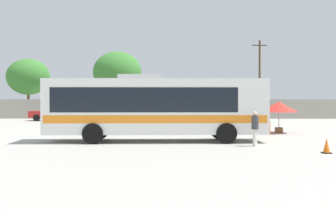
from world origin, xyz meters
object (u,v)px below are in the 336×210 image
parked_car_second_grey (114,113)px  parked_car_rightmost_black (240,113)px  utility_pole_near (260,77)px  parked_car_third_red (171,113)px  vendor_umbrella_near_gate_red (279,107)px  coach_bus_white_orange (153,106)px  roadside_tree_left (28,77)px  traffic_cone_on_apron (327,146)px  parked_car_leftmost_red (54,113)px  attendant_by_bus_door (255,126)px  roadside_tree_midleft (117,72)px

parked_car_second_grey → parked_car_rightmost_black: bearing=-1.2°
parked_car_second_grey → utility_pole_near: size_ratio=0.50×
parked_car_third_red → vendor_umbrella_near_gate_red: bearing=-63.0°
coach_bus_white_orange → parked_car_third_red: size_ratio=2.83×
roadside_tree_left → utility_pole_near: bearing=-4.5°
coach_bus_white_orange → roadside_tree_left: roadside_tree_left is taller
traffic_cone_on_apron → parked_car_second_grey: bearing=116.9°
utility_pole_near → roadside_tree_left: 28.40m
coach_bus_white_orange → parked_car_rightmost_black: 20.91m
roadside_tree_left → vendor_umbrella_near_gate_red: bearing=-44.4°
parked_car_leftmost_red → utility_pole_near: bearing=20.5°
parked_car_second_grey → parked_car_rightmost_black: 12.62m
attendant_by_bus_door → parked_car_leftmost_red: attendant_by_bus_door is taller
attendant_by_bus_door → vendor_umbrella_near_gate_red: bearing=67.6°
attendant_by_bus_door → roadside_tree_left: bearing=124.6°
vendor_umbrella_near_gate_red → traffic_cone_on_apron: 9.93m
vendor_umbrella_near_gate_red → utility_pole_near: (3.40, 22.13, 3.04)m
coach_bus_white_orange → attendant_by_bus_door: 5.43m
utility_pole_near → traffic_cone_on_apron: utility_pole_near is taller
vendor_umbrella_near_gate_red → parked_car_third_red: vendor_umbrella_near_gate_red is taller
parked_car_third_red → roadside_tree_midleft: roadside_tree_midleft is taller
coach_bus_white_orange → attendant_by_bus_door: size_ratio=6.93×
vendor_umbrella_near_gate_red → roadside_tree_left: (-24.91, 24.36, 3.19)m
parked_car_leftmost_red → parked_car_third_red: parked_car_third_red is taller
parked_car_third_red → parked_car_leftmost_red: bearing=-179.7°
attendant_by_bus_door → parked_car_third_red: bearing=100.8°
parked_car_second_grey → parked_car_third_red: bearing=-4.9°
coach_bus_white_orange → parked_car_third_red: coach_bus_white_orange is taller
parked_car_second_grey → parked_car_rightmost_black: (12.62, -0.26, 0.03)m
parked_car_leftmost_red → roadside_tree_midleft: roadside_tree_midleft is taller
roadside_tree_midleft → traffic_cone_on_apron: roadside_tree_midleft is taller
coach_bus_white_orange → traffic_cone_on_apron: coach_bus_white_orange is taller
roadside_tree_midleft → coach_bus_white_orange: bearing=-78.3°
vendor_umbrella_near_gate_red → parked_car_leftmost_red: bearing=143.4°
parked_car_rightmost_black → utility_pole_near: utility_pole_near is taller
utility_pole_near → roadside_tree_left: (-28.31, 2.23, 0.15)m
vendor_umbrella_near_gate_red → parked_car_second_grey: vendor_umbrella_near_gate_red is taller
parked_car_third_red → traffic_cone_on_apron: bearing=-74.6°
parked_car_third_red → utility_pole_near: size_ratio=0.45×
parked_car_second_grey → roadside_tree_left: bearing=140.5°
vendor_umbrella_near_gate_red → utility_pole_near: size_ratio=0.27×
parked_car_leftmost_red → parked_car_third_red: (11.56, 0.05, 0.01)m
coach_bus_white_orange → attendant_by_bus_door: (4.93, -2.09, -0.94)m
parked_car_rightmost_black → attendant_by_bus_door: bearing=-97.4°
parked_car_third_red → traffic_cone_on_apron: parked_car_third_red is taller
vendor_umbrella_near_gate_red → roadside_tree_left: bearing=135.6°
parked_car_leftmost_red → utility_pole_near: utility_pole_near is taller
coach_bus_white_orange → utility_pole_near: bearing=67.5°
parked_car_rightmost_black → traffic_cone_on_apron: (-0.35, -23.99, -0.50)m
parked_car_third_red → traffic_cone_on_apron: (6.53, -23.75, -0.50)m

